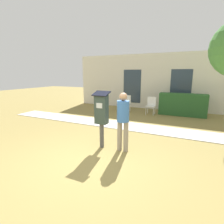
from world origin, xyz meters
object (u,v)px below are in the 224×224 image
Objects in this scene: parking_meter at (101,112)px; outdoor_chair_left at (126,102)px; person_standing at (123,117)px; outdoor_chair_middle at (151,104)px.

outdoor_chair_left is at bearing 102.79° from parking_meter.
parking_meter is 1.77× the size of outdoor_chair_left.
parking_meter is 1.01× the size of person_standing.
person_standing is (0.62, 0.04, -0.09)m from parking_meter.
person_standing is at bearing 3.23° from parking_meter.
outdoor_chair_middle is at bearing -9.82° from outdoor_chair_left.
parking_meter reaches higher than outdoor_chair_middle.
outdoor_chair_middle is (-0.32, 4.73, -0.40)m from person_standing.
outdoor_chair_left and outdoor_chair_middle have the same top height.
outdoor_chair_middle is at bearing 68.98° from person_standing.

